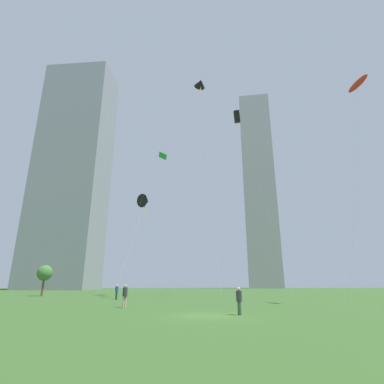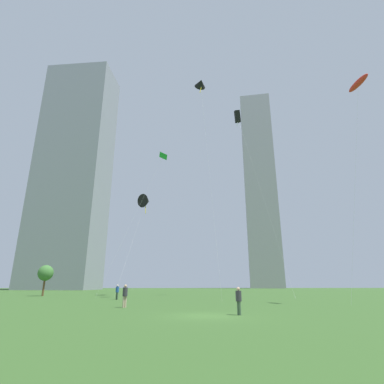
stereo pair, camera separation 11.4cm
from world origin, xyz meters
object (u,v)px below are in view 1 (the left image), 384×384
Objects in this scene: person_standing_3 at (125,294)px; park_tree_0 at (45,273)px; kite_flying_0 at (162,157)px; kite_flying_4 at (358,84)px; kite_flying_2 at (200,84)px; distant_highrise_1 at (259,188)px; kite_flying_1 at (145,201)px; distant_highrise_0 at (73,171)px; person_standing_0 at (117,291)px; person_standing_2 at (239,299)px; kite_flying_3 at (237,117)px.

person_standing_3 is 0.37× the size of park_tree_0.
kite_flying_4 is (23.03, -23.54, -0.87)m from kite_flying_0.
kite_flying_2 is at bearing 140.78° from kite_flying_4.
park_tree_0 is 0.05× the size of distant_highrise_1.
kite_flying_1 reaches higher than person_standing_3.
distant_highrise_0 is (-61.23, 84.37, 20.99)m from kite_flying_4.
kite_flying_2 is at bearing -142.79° from person_standing_0.
kite_flying_1 is (-9.97, 34.83, 16.01)m from person_standing_2.
kite_flying_3 is (18.94, 10.03, 31.99)m from person_standing_0.
person_standing_0 is 0.10× the size of kite_flying_1.
person_standing_0 is 0.05× the size of kite_flying_2.
kite_flying_0 reaches higher than person_standing_3.
person_standing_3 is 102.22m from distant_highrise_0.
kite_flying_1 is 3.70× the size of park_tree_0.
kite_flying_3 is (7.48, 30.26, 32.06)m from person_standing_2.
kite_flying_2 is at bearing -97.23° from distant_highrise_1.
person_standing_0 is at bearing 8.84° from person_standing_2.
person_standing_0 is 38.50m from kite_flying_3.
kite_flying_0 is 1.36× the size of kite_flying_1.
kite_flying_3 is 109.93m from distant_highrise_1.
kite_flying_4 is at bearing -69.13° from kite_flying_3.
person_standing_0 is 0.05× the size of kite_flying_3.
distant_highrise_1 reaches higher than kite_flying_3.
person_standing_2 is at bearing -155.69° from kite_flying_4.
distant_highrise_0 is at bearing -31.39° from person_standing_0.
kite_flying_3 is (7.95, 9.31, -0.24)m from kite_flying_2.
distant_highrise_0 is at bearing 130.51° from kite_flying_3.
kite_flying_1 is at bearing -126.11° from person_standing_3.
person_standing_3 is at bearing -123.91° from kite_flying_3.
kite_flying_3 is at bearing -118.62° from person_standing_0.
person_standing_0 is at bearing 155.01° from kite_flying_4.
kite_flying_3 is at bearing 110.87° from kite_flying_4.
kite_flying_2 is 1.42× the size of kite_flying_4.
kite_flying_1 is at bearing 133.61° from kite_flying_4.
distant_highrise_0 is (-36.69, 84.92, 43.49)m from person_standing_3.
kite_flying_0 is 0.28× the size of distant_highrise_0.
kite_flying_3 is 0.39× the size of distant_highrise_0.
kite_flying_2 is 1.00× the size of kite_flying_3.
distant_highrise_1 is at bearing -150.97° from person_standing_3.
kite_flying_4 is (26.19, -27.50, 6.57)m from kite_flying_1.
park_tree_0 reaches higher than person_standing_3.
distant_highrise_1 reaches higher than kite_flying_1.
kite_flying_3 reaches higher than person_standing_2.
kite_flying_2 reaches higher than person_standing_2.
distant_highrise_0 reaches higher than person_standing_0.
person_standing_0 is 1.08× the size of person_standing_2.
distant_highrise_0 is (-44.54, 70.74, 11.28)m from kite_flying_2.
park_tree_0 is (-14.51, 12.76, 2.60)m from person_standing_0.
distant_highrise_0 is 96.08m from distant_highrise_1.
person_standing_2 is at bearing -55.42° from distant_highrise_0.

